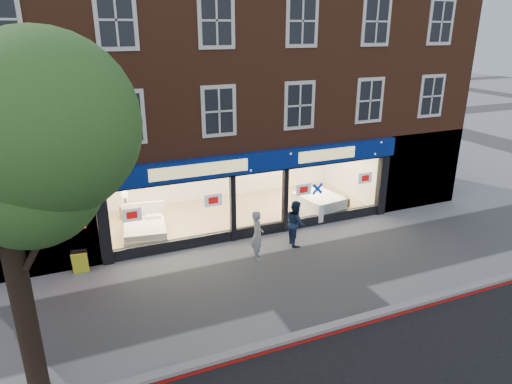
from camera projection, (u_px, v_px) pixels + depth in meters
ground at (297, 273)px, 14.60m from camera, size 120.00×120.00×0.00m
kerb_line at (353, 328)px, 11.91m from camera, size 60.00×0.10×0.01m
kerb_stone at (349, 322)px, 12.07m from camera, size 60.00×0.25×0.12m
showroom_floor at (239, 213)px, 19.13m from camera, size 11.00×4.50×0.10m
building at (221, 47)px, 18.33m from camera, size 19.00×8.26×10.30m
display_bed at (145, 230)px, 16.73m from camera, size 1.82×2.11×1.07m
bedside_table at (126, 211)px, 18.48m from camera, size 0.58×0.58×0.55m
mattress_stack at (318, 204)px, 19.04m from camera, size 1.77×2.09×0.74m
sofa at (332, 205)px, 19.21m from camera, size 1.89×1.35×0.52m
a_board at (80, 262)px, 14.46m from camera, size 0.53×0.38×0.76m
pedestrian_grey at (257, 235)px, 15.24m from camera, size 0.53×0.70×1.72m
pedestrian_blue at (296, 223)px, 16.27m from camera, size 0.75×0.90×1.66m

